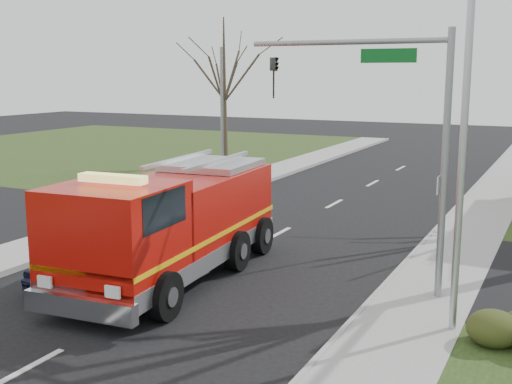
% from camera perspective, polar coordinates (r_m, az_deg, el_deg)
% --- Properties ---
extents(ground, '(120.00, 120.00, 0.00)m').
position_cam_1_polar(ground, '(18.12, -5.97, -7.95)').
color(ground, black).
rests_on(ground, ground).
extents(sidewalk_right, '(2.40, 80.00, 0.15)m').
position_cam_1_polar(sidewalk_right, '(15.85, 13.70, -10.68)').
color(sidewalk_right, gray).
rests_on(sidewalk_right, ground).
extents(sidewalk_left, '(2.40, 80.00, 0.15)m').
position_cam_1_polar(sidewalk_left, '(21.93, -19.86, -5.04)').
color(sidewalk_left, gray).
rests_on(sidewalk_left, ground).
extents(bare_tree_left, '(4.50, 4.50, 9.00)m').
position_cam_1_polar(bare_tree_left, '(39.50, -2.85, 10.30)').
color(bare_tree_left, '#3F3125').
rests_on(bare_tree_left, ground).
extents(traffic_signal_mast, '(5.29, 0.18, 6.80)m').
position_cam_1_polar(traffic_signal_mast, '(16.52, 12.20, 6.76)').
color(traffic_signal_mast, gray).
rests_on(traffic_signal_mast, ground).
extents(streetlight_pole, '(1.48, 0.16, 8.40)m').
position_cam_1_polar(streetlight_pole, '(14.19, 17.75, 5.27)').
color(streetlight_pole, '#B7BABF').
rests_on(streetlight_pole, ground).
extents(utility_pole_far, '(0.14, 0.14, 7.00)m').
position_cam_1_polar(utility_pole_far, '(32.77, -3.05, 6.64)').
color(utility_pole_far, gray).
rests_on(utility_pole_far, ground).
extents(fire_engine, '(3.70, 8.57, 3.37)m').
position_cam_1_polar(fire_engine, '(18.02, -7.64, -3.04)').
color(fire_engine, '#B20F08').
rests_on(fire_engine, ground).
extents(parked_car_maroon, '(2.01, 4.14, 1.36)m').
position_cam_1_polar(parked_car_maroon, '(18.78, -14.93, -5.42)').
color(parked_car_maroon, '#1A1E3A').
rests_on(parked_car_maroon, ground).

